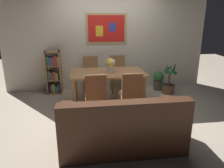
{
  "coord_description": "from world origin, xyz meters",
  "views": [
    {
      "loc": [
        -0.64,
        -4.18,
        1.92
      ],
      "look_at": [
        -0.1,
        -0.23,
        0.65
      ],
      "focal_mm": 35.28,
      "sensor_mm": 36.0,
      "label": 1
    }
  ],
  "objects": [
    {
      "name": "wall_back_with_painting",
      "position": [
        -0.0,
        1.51,
        1.3
      ],
      "size": [
        5.2,
        0.14,
        2.6
      ],
      "color": "beige",
      "rests_on": "ground_plane"
    },
    {
      "name": "dining_chair_near_left",
      "position": [
        -0.42,
        -0.38,
        0.54
      ],
      "size": [
        0.4,
        0.41,
        0.91
      ],
      "color": "#9E7042",
      "rests_on": "ground_plane"
    },
    {
      "name": "dining_chair_near_right",
      "position": [
        0.24,
        -0.39,
        0.54
      ],
      "size": [
        0.4,
        0.41,
        0.91
      ],
      "color": "#9E7042",
      "rests_on": "ground_plane"
    },
    {
      "name": "dining_table",
      "position": [
        -0.09,
        0.42,
        0.63
      ],
      "size": [
        1.6,
        0.9,
        0.72
      ],
      "color": "#9E7042",
      "rests_on": "ground_plane"
    },
    {
      "name": "bookshelf",
      "position": [
        -1.36,
        1.26,
        0.52
      ],
      "size": [
        0.36,
        0.28,
        1.08
      ],
      "color": "#9E7042",
      "rests_on": "ground_plane"
    },
    {
      "name": "potted_ivy",
      "position": [
        1.33,
        1.15,
        0.26
      ],
      "size": [
        0.28,
        0.29,
        0.5
      ],
      "color": "#4C4742",
      "rests_on": "ground_plane"
    },
    {
      "name": "leather_couch",
      "position": [
        -0.11,
        -1.34,
        0.31
      ],
      "size": [
        1.8,
        0.84,
        0.84
      ],
      "color": "#472819",
      "rests_on": "ground_plane"
    },
    {
      "name": "dining_chair_far_left",
      "position": [
        -0.44,
        1.2,
        0.54
      ],
      "size": [
        0.4,
        0.41,
        0.91
      ],
      "color": "#9E7042",
      "rests_on": "ground_plane"
    },
    {
      "name": "ground_plane",
      "position": [
        0.0,
        0.0,
        0.0
      ],
      "size": [
        12.0,
        12.0,
        0.0
      ],
      "primitive_type": "plane",
      "color": "tan"
    },
    {
      "name": "potted_palm",
      "position": [
        1.5,
        0.84,
        0.27
      ],
      "size": [
        0.39,
        0.42,
        0.83
      ],
      "color": "brown",
      "rests_on": "ground_plane"
    },
    {
      "name": "dining_chair_far_right",
      "position": [
        0.26,
        1.21,
        0.54
      ],
      "size": [
        0.4,
        0.41,
        0.91
      ],
      "color": "#9E7042",
      "rests_on": "ground_plane"
    },
    {
      "name": "flower_vase",
      "position": [
        -0.04,
        0.39,
        0.9
      ],
      "size": [
        0.2,
        0.2,
        0.3
      ],
      "color": "beige",
      "rests_on": "dining_table"
    }
  ]
}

